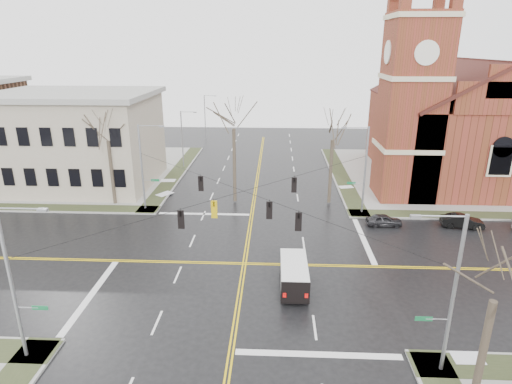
{
  "coord_description": "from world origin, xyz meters",
  "views": [
    {
      "loc": [
        2.4,
        -30.67,
        16.74
      ],
      "look_at": [
        0.66,
        6.0,
        4.07
      ],
      "focal_mm": 30.0,
      "sensor_mm": 36.0,
      "label": 1
    }
  ],
  "objects_px": {
    "church": "(453,114)",
    "parked_car_b": "(462,221)",
    "signal_pole_se": "(450,292)",
    "parked_car_a": "(384,220)",
    "tree_nw_far": "(108,137)",
    "signal_pole_nw": "(143,165)",
    "tree_ne": "(333,136)",
    "signal_pole_sw": "(14,281)",
    "tree_nw_near": "(234,124)",
    "tree_se": "(495,293)",
    "streetlight_north_a": "(183,137)",
    "cargo_van": "(294,272)",
    "signal_pole_ne": "(364,168)",
    "streetlight_north_b": "(206,115)"
  },
  "relations": [
    {
      "from": "cargo_van",
      "to": "tree_ne",
      "type": "bearing_deg",
      "value": 75.07
    },
    {
      "from": "tree_se",
      "to": "tree_nw_far",
      "type": "bearing_deg",
      "value": 134.96
    },
    {
      "from": "tree_se",
      "to": "tree_nw_near",
      "type": "bearing_deg",
      "value": 116.07
    },
    {
      "from": "tree_nw_far",
      "to": "parked_car_b",
      "type": "bearing_deg",
      "value": -7.38
    },
    {
      "from": "church",
      "to": "tree_se",
      "type": "distance_m",
      "value": 41.24
    },
    {
      "from": "tree_nw_near",
      "to": "signal_pole_ne",
      "type": "bearing_deg",
      "value": -11.42
    },
    {
      "from": "signal_pole_nw",
      "to": "tree_nw_near",
      "type": "distance_m",
      "value": 10.37
    },
    {
      "from": "parked_car_a",
      "to": "signal_pole_ne",
      "type": "bearing_deg",
      "value": 27.16
    },
    {
      "from": "streetlight_north_b",
      "to": "tree_nw_near",
      "type": "relative_size",
      "value": 0.65
    },
    {
      "from": "signal_pole_nw",
      "to": "tree_ne",
      "type": "relative_size",
      "value": 0.85
    },
    {
      "from": "signal_pole_sw",
      "to": "tree_nw_near",
      "type": "distance_m",
      "value": 27.59
    },
    {
      "from": "cargo_van",
      "to": "parked_car_b",
      "type": "relative_size",
      "value": 1.28
    },
    {
      "from": "signal_pole_ne",
      "to": "tree_ne",
      "type": "height_order",
      "value": "tree_ne"
    },
    {
      "from": "parked_car_a",
      "to": "tree_nw_far",
      "type": "relative_size",
      "value": 0.33
    },
    {
      "from": "streetlight_north_a",
      "to": "parked_car_b",
      "type": "relative_size",
      "value": 2.04
    },
    {
      "from": "streetlight_north_a",
      "to": "cargo_van",
      "type": "height_order",
      "value": "streetlight_north_a"
    },
    {
      "from": "signal_pole_se",
      "to": "parked_car_b",
      "type": "bearing_deg",
      "value": 65.13
    },
    {
      "from": "streetlight_north_a",
      "to": "tree_nw_far",
      "type": "bearing_deg",
      "value": -107.05
    },
    {
      "from": "signal_pole_ne",
      "to": "signal_pole_nw",
      "type": "xyz_separation_m",
      "value": [
        -22.64,
        0.0,
        0.0
      ]
    },
    {
      "from": "signal_pole_nw",
      "to": "tree_ne",
      "type": "xyz_separation_m",
      "value": [
        19.71,
        2.77,
        2.71
      ]
    },
    {
      "from": "parked_car_a",
      "to": "tree_nw_far",
      "type": "xyz_separation_m",
      "value": [
        -28.33,
        4.57,
        7.03
      ]
    },
    {
      "from": "tree_nw_near",
      "to": "tree_ne",
      "type": "xyz_separation_m",
      "value": [
        10.48,
        0.06,
        -1.19
      ]
    },
    {
      "from": "tree_nw_far",
      "to": "streetlight_north_a",
      "type": "bearing_deg",
      "value": 72.95
    },
    {
      "from": "signal_pole_se",
      "to": "streetlight_north_a",
      "type": "relative_size",
      "value": 1.12
    },
    {
      "from": "cargo_van",
      "to": "parked_car_b",
      "type": "distance_m",
      "value": 20.17
    },
    {
      "from": "tree_nw_near",
      "to": "signal_pole_se",
      "type": "bearing_deg",
      "value": -62.44
    },
    {
      "from": "tree_nw_near",
      "to": "tree_se",
      "type": "height_order",
      "value": "tree_nw_near"
    },
    {
      "from": "parked_car_a",
      "to": "tree_ne",
      "type": "relative_size",
      "value": 0.33
    },
    {
      "from": "cargo_van",
      "to": "parked_car_a",
      "type": "relative_size",
      "value": 1.46
    },
    {
      "from": "signal_pole_se",
      "to": "tree_nw_near",
      "type": "bearing_deg",
      "value": 117.56
    },
    {
      "from": "signal_pole_se",
      "to": "tree_ne",
      "type": "height_order",
      "value": "tree_ne"
    },
    {
      "from": "signal_pole_ne",
      "to": "signal_pole_nw",
      "type": "bearing_deg",
      "value": 180.0
    },
    {
      "from": "tree_nw_near",
      "to": "parked_car_b",
      "type": "bearing_deg",
      "value": -14.86
    },
    {
      "from": "church",
      "to": "streetlight_north_a",
      "type": "xyz_separation_m",
      "value": [
        -35.42,
        3.22,
        -3.97
      ]
    },
    {
      "from": "church",
      "to": "signal_pole_se",
      "type": "height_order",
      "value": "church"
    },
    {
      "from": "signal_pole_se",
      "to": "parked_car_b",
      "type": "distance_m",
      "value": 22.16
    },
    {
      "from": "streetlight_north_b",
      "to": "tree_nw_near",
      "type": "xyz_separation_m",
      "value": [
        8.56,
        -33.79,
        4.38
      ]
    },
    {
      "from": "parked_car_b",
      "to": "signal_pole_sw",
      "type": "bearing_deg",
      "value": 130.14
    },
    {
      "from": "cargo_van",
      "to": "parked_car_a",
      "type": "xyz_separation_m",
      "value": [
        9.2,
        11.49,
        -0.54
      ]
    },
    {
      "from": "signal_pole_sw",
      "to": "tree_nw_near",
      "type": "height_order",
      "value": "tree_nw_near"
    },
    {
      "from": "signal_pole_nw",
      "to": "signal_pole_sw",
      "type": "height_order",
      "value": "same"
    },
    {
      "from": "parked_car_b",
      "to": "tree_nw_near",
      "type": "relative_size",
      "value": 0.32
    },
    {
      "from": "church",
      "to": "cargo_van",
      "type": "relative_size",
      "value": 5.45
    },
    {
      "from": "signal_pole_sw",
      "to": "tree_ne",
      "type": "xyz_separation_m",
      "value": [
        19.71,
        25.77,
        2.71
      ]
    },
    {
      "from": "signal_pole_ne",
      "to": "parked_car_a",
      "type": "xyz_separation_m",
      "value": [
        1.72,
        -3.21,
        -4.36
      ]
    },
    {
      "from": "church",
      "to": "parked_car_b",
      "type": "xyz_separation_m",
      "value": [
        -4.3,
        -16.56,
        -7.79
      ]
    },
    {
      "from": "parked_car_b",
      "to": "tree_nw_far",
      "type": "xyz_separation_m",
      "value": [
        -35.76,
        4.63,
        6.97
      ]
    },
    {
      "from": "cargo_van",
      "to": "tree_se",
      "type": "xyz_separation_m",
      "value": [
        8.04,
        -11.15,
        5.57
      ]
    },
    {
      "from": "signal_pole_ne",
      "to": "parked_car_a",
      "type": "relative_size",
      "value": 2.61
    },
    {
      "from": "signal_pole_ne",
      "to": "cargo_van",
      "type": "height_order",
      "value": "signal_pole_ne"
    }
  ]
}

